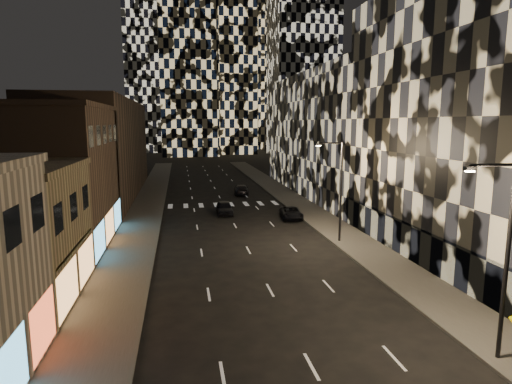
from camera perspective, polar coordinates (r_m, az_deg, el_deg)
name	(u,v)px	position (r m, az deg, el deg)	size (l,w,h in m)	color
sidewalk_left	(147,207)	(57.17, -14.37, -1.89)	(4.00, 120.00, 0.15)	#47443F
sidewalk_right	(296,202)	(59.08, 5.36, -1.28)	(4.00, 120.00, 0.15)	#47443F
curb_left	(163,206)	(57.04, -12.26, -1.83)	(0.20, 120.00, 0.15)	#4C4C47
curb_right	(281,202)	(58.56, 3.37, -1.35)	(0.20, 120.00, 0.15)	#4C4C47
retail_brown	(47,179)	(41.38, -26.08, 1.60)	(10.00, 15.00, 12.00)	brown
retail_filler_left	(101,149)	(67.07, -19.99, 5.42)	(10.00, 40.00, 14.00)	brown
midrise_right	(505,120)	(39.76, 30.25, 8.26)	(16.00, 25.00, 22.00)	#232326
midrise_base	(409,240)	(36.52, 19.70, -6.10)	(0.60, 25.00, 3.00)	#383838
midrise_filler_right	(348,135)	(67.98, 12.11, 7.50)	(16.00, 40.00, 18.00)	#232326
tower_right_mid	(303,0)	(151.83, 6.32, 24.14)	(20.00, 20.00, 100.00)	black
tower_center_low	(187,6)	(150.55, -9.17, 23.23)	(18.00, 18.00, 95.00)	black
streetlight_near	(503,248)	(21.87, 30.09, -6.52)	(2.55, 0.25, 9.00)	black
streetlight_far	(339,184)	(38.95, 10.95, 1.00)	(2.55, 0.25, 9.00)	black
car_dark_midlane	(225,208)	(51.09, -4.21, -2.11)	(1.86, 4.61, 1.57)	black
car_dark_oncoming	(241,190)	(65.07, -1.96, 0.32)	(2.08, 5.12, 1.48)	black
car_dark_rightlane	(291,213)	(48.85, 4.72, -2.78)	(2.23, 4.85, 1.35)	black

